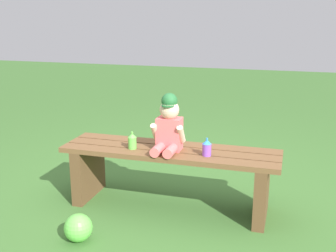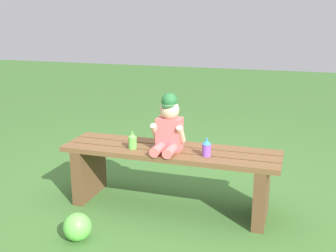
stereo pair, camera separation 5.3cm
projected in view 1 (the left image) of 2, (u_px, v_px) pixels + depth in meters
ground_plane at (170, 206)px, 3.08m from camera, size 16.00×16.00×0.00m
park_bench at (170, 168)px, 3.00m from camera, size 1.55×0.41×0.45m
child_figure at (168, 126)px, 2.89m from camera, size 0.23×0.27×0.40m
sippy_cup_left at (132, 141)px, 2.96m from camera, size 0.06×0.06×0.12m
sippy_cup_right at (207, 147)px, 2.81m from camera, size 0.06×0.06×0.12m
toy_ball at (78, 228)px, 2.59m from camera, size 0.18×0.18×0.18m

